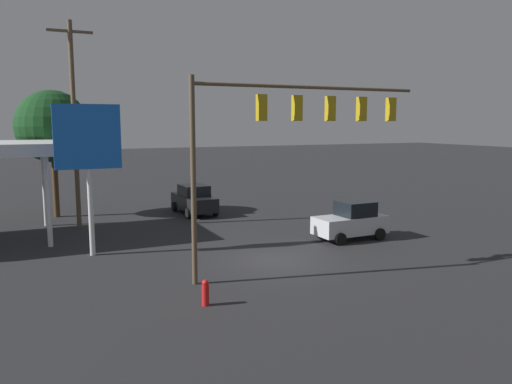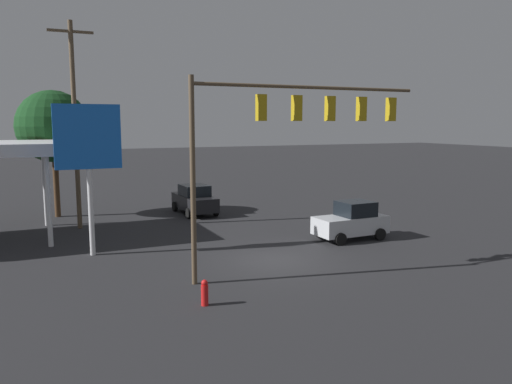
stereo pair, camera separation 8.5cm
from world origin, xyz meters
The scene contains 8 objects.
ground_plane centered at (0.00, 0.00, 0.00)m, with size 200.00×200.00×0.00m, color #262628.
traffic_signal_assembly centered at (0.07, 1.69, 5.98)m, with size 9.97×0.43×7.68m.
utility_pole centered at (7.20, -10.63, 6.06)m, with size 2.40×0.26×11.53m.
price_sign centered at (7.21, -4.18, 5.06)m, with size 2.86×0.27×6.81m.
hatchback_crossing centered at (-5.42, -1.94, 0.95)m, with size 3.85×2.05×1.97m.
sedan_far centered at (-0.19, -12.32, 0.95)m, with size 2.20×4.47×1.93m.
street_tree centered at (8.16, -14.93, 5.75)m, with size 4.52×4.52×8.03m.
fire_hydrant centered at (4.58, 4.01, 0.44)m, with size 0.24×0.24×0.88m.
Camera 2 is at (9.56, 19.12, 5.99)m, focal length 35.00 mm.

